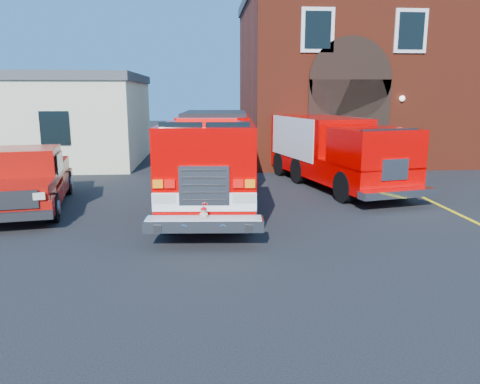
{
  "coord_description": "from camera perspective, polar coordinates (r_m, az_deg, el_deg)",
  "views": [
    {
      "loc": [
        -0.74,
        -11.16,
        3.41
      ],
      "look_at": [
        0.0,
        -1.2,
        1.3
      ],
      "focal_mm": 35.0,
      "sensor_mm": 36.0,
      "label": 1
    }
  ],
  "objects": [
    {
      "name": "fire_station",
      "position": [
        26.98,
        17.37,
        13.18
      ],
      "size": [
        15.2,
        10.2,
        8.45
      ],
      "color": "maroon",
      "rests_on": "ground"
    },
    {
      "name": "parking_stripe_near",
      "position": [
        14.56,
        25.76,
        -2.82
      ],
      "size": [
        0.12,
        3.0,
        0.01
      ],
      "primitive_type": "cube",
      "color": "yellow",
      "rests_on": "ground"
    },
    {
      "name": "parking_stripe_far",
      "position": [
        19.84,
        17.23,
        1.5
      ],
      "size": [
        0.12,
        3.0,
        0.01
      ],
      "primitive_type": "cube",
      "color": "yellow",
      "rests_on": "ground"
    },
    {
      "name": "secondary_truck",
      "position": [
        17.8,
        11.38,
        5.11
      ],
      "size": [
        4.08,
        8.09,
        2.52
      ],
      "color": "black",
      "rests_on": "ground"
    },
    {
      "name": "side_building",
      "position": [
        25.56,
        -23.35,
        8.25
      ],
      "size": [
        10.2,
        8.2,
        4.35
      ],
      "color": "beige",
      "rests_on": "ground"
    },
    {
      "name": "ground",
      "position": [
        11.69,
        -0.44,
        -5.03
      ],
      "size": [
        100.0,
        100.0,
        0.0
      ],
      "primitive_type": "plane",
      "color": "black",
      "rests_on": "ground"
    },
    {
      "name": "pickup_truck",
      "position": [
        15.37,
        -24.45,
        1.37
      ],
      "size": [
        3.01,
        5.96,
        1.86
      ],
      "color": "black",
      "rests_on": "ground"
    },
    {
      "name": "parking_stripe_mid",
      "position": [
        17.14,
        20.84,
        -0.33
      ],
      "size": [
        0.12,
        3.0,
        0.01
      ],
      "primitive_type": "cube",
      "color": "yellow",
      "rests_on": "ground"
    },
    {
      "name": "fire_engine",
      "position": [
        14.77,
        -3.38,
        4.28
      ],
      "size": [
        3.07,
        9.23,
        2.8
      ],
      "color": "black",
      "rests_on": "ground"
    }
  ]
}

